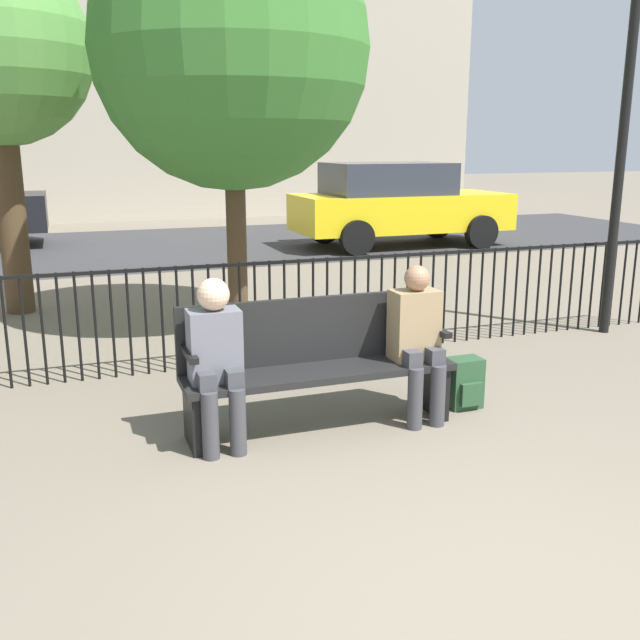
# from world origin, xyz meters

# --- Properties ---
(ground_plane) EXTENTS (80.00, 80.00, 0.00)m
(ground_plane) POSITION_xyz_m (0.00, 0.00, 0.00)
(ground_plane) COLOR #706656
(park_bench) EXTENTS (1.93, 0.45, 0.92)m
(park_bench) POSITION_xyz_m (0.00, 2.29, 0.50)
(park_bench) COLOR black
(park_bench) RESTS_ON ground
(seated_person_0) EXTENTS (0.34, 0.39, 1.14)m
(seated_person_0) POSITION_xyz_m (-0.74, 2.16, 0.65)
(seated_person_0) COLOR #3D3D42
(seated_person_0) RESTS_ON ground
(seated_person_1) EXTENTS (0.34, 0.39, 1.14)m
(seated_person_1) POSITION_xyz_m (0.73, 2.16, 0.64)
(seated_person_1) COLOR #3D3D42
(seated_person_1) RESTS_ON ground
(backpack) EXTENTS (0.25, 0.22, 0.39)m
(backpack) POSITION_xyz_m (1.19, 2.24, 0.19)
(backpack) COLOR #284C2D
(backpack) RESTS_ON ground
(fence_railing) EXTENTS (9.01, 0.03, 0.95)m
(fence_railing) POSITION_xyz_m (-0.02, 3.90, 0.56)
(fence_railing) COLOR black
(fence_railing) RESTS_ON ground
(tree_0) EXTENTS (2.83, 2.83, 4.32)m
(tree_0) POSITION_xyz_m (0.14, 5.25, 2.90)
(tree_0) COLOR #4C3823
(tree_0) RESTS_ON ground
(lamp_post) EXTENTS (0.28, 0.28, 4.09)m
(lamp_post) POSITION_xyz_m (3.80, 3.70, 2.66)
(lamp_post) COLOR black
(lamp_post) RESTS_ON ground
(street_surface) EXTENTS (24.00, 6.00, 0.01)m
(street_surface) POSITION_xyz_m (0.00, 12.00, 0.00)
(street_surface) COLOR #333335
(street_surface) RESTS_ON ground
(parked_car_0) EXTENTS (4.20, 1.94, 1.62)m
(parked_car_0) POSITION_xyz_m (4.59, 10.49, 0.84)
(parked_car_0) COLOR yellow
(parked_car_0) RESTS_ON ground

